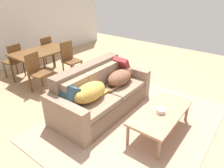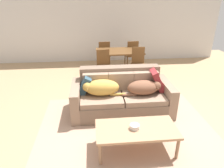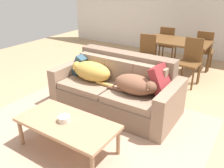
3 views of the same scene
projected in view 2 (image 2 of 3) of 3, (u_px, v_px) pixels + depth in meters
name	position (u px, v px, depth m)	size (l,w,h in m)	color
ground_plane	(127.00, 118.00, 4.19)	(10.00, 10.00, 0.00)	tan
back_partition	(110.00, 23.00, 7.27)	(8.00, 0.12, 2.70)	silver
area_rug	(127.00, 130.00, 3.81)	(3.23, 2.64, 0.01)	tan
couch	(121.00, 96.00, 4.34)	(2.06, 0.97, 0.89)	#765F4E
dog_on_left_cushion	(101.00, 88.00, 4.08)	(0.85, 0.37, 0.32)	gold
dog_on_right_cushion	(144.00, 87.00, 4.11)	(0.79, 0.36, 0.29)	brown
throw_pillow_by_left_arm	(85.00, 84.00, 4.21)	(0.14, 0.38, 0.38)	#2F4B5A
throw_pillow_by_right_arm	(157.00, 80.00, 4.33)	(0.11, 0.47, 0.47)	maroon
coffee_table	(136.00, 130.00, 3.19)	(1.26, 0.62, 0.42)	tan
bowl_on_coffee_table	(135.00, 127.00, 3.15)	(0.15, 0.15, 0.07)	silver
dining_table	(119.00, 53.00, 6.19)	(1.39, 0.84, 0.75)	brown
dining_chair_near_left	(104.00, 64.00, 5.73)	(0.45, 0.45, 0.90)	brown
dining_chair_near_right	(138.00, 63.00, 5.81)	(0.42, 0.42, 0.95)	brown
dining_chair_far_left	(104.00, 54.00, 6.76)	(0.43, 0.43, 0.92)	brown
dining_chair_far_right	(132.00, 53.00, 6.78)	(0.43, 0.43, 0.93)	brown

